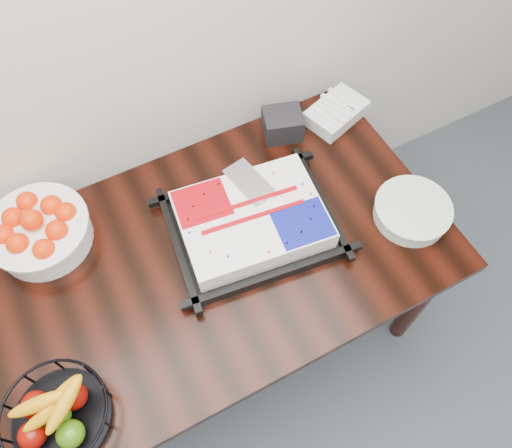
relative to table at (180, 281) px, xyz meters
name	(u,v)px	position (x,y,z in m)	size (l,w,h in m)	color
table	(180,281)	(0.00, 0.00, 0.00)	(1.80, 0.90, 0.75)	black
cake_tray	(252,222)	(0.28, 0.02, 0.14)	(0.57, 0.48, 0.11)	black
tangerine_bowl	(37,227)	(-0.34, 0.30, 0.18)	(0.33, 0.33, 0.21)	white
fruit_basket	(57,415)	(-0.45, -0.27, 0.15)	(0.28, 0.28, 0.15)	black
plate_stack	(412,211)	(0.78, -0.18, 0.12)	(0.26, 0.26, 0.06)	white
fork_bag	(336,112)	(0.80, 0.31, 0.12)	(0.26, 0.21, 0.06)	silver
napkin_box	(282,124)	(0.58, 0.34, 0.14)	(0.14, 0.12, 0.10)	black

